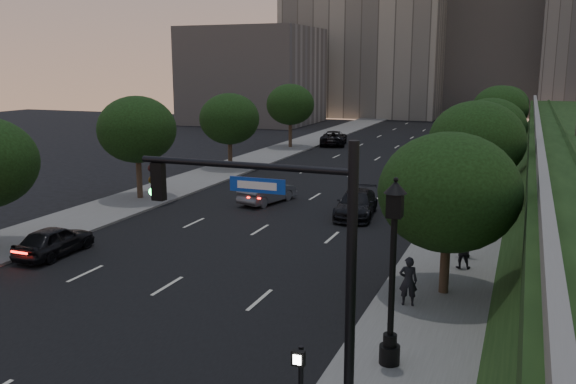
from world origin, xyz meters
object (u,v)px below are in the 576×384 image
at_px(traffic_signal_mast, 306,281).
at_px(sedan_far_left, 334,138).
at_px(sedan_far_right, 432,168).
at_px(pedestrian_b, 462,250).
at_px(sedan_mid_left, 268,192).
at_px(pedestrian_a, 408,281).
at_px(street_lamp, 392,282).
at_px(pedestrian_c, 466,238).
at_px(sedan_near_left, 54,241).
at_px(sedan_near_right, 356,204).

xyz_separation_m(traffic_signal_mast, sedan_far_left, (-15.04, 50.91, -2.88)).
relative_size(sedan_far_right, pedestrian_b, 2.38).
bearing_deg(sedan_mid_left, pedestrian_a, 143.22).
height_order(street_lamp, pedestrian_c, street_lamp).
bearing_deg(sedan_far_left, sedan_far_right, 116.98).
bearing_deg(sedan_near_left, pedestrian_b, -167.19).
xyz_separation_m(sedan_near_right, pedestrian_c, (6.70, -6.11, 0.31)).
bearing_deg(pedestrian_c, pedestrian_b, 91.44).
relative_size(traffic_signal_mast, pedestrian_c, 3.89).
relative_size(sedan_near_right, pedestrian_a, 2.84).
bearing_deg(sedan_far_left, pedestrian_a, 97.95).
relative_size(sedan_near_left, sedan_mid_left, 0.94).
xyz_separation_m(sedan_far_right, pedestrian_c, (4.53, -20.76, 0.40)).
xyz_separation_m(sedan_mid_left, pedestrian_a, (11.47, -13.96, 0.32)).
distance_m(traffic_signal_mast, sedan_near_left, 17.66).
bearing_deg(pedestrian_a, sedan_far_left, -83.50).
height_order(traffic_signal_mast, pedestrian_a, traffic_signal_mast).
xyz_separation_m(pedestrian_a, pedestrian_b, (1.37, 4.92, -0.10)).
xyz_separation_m(street_lamp, sedan_near_left, (-16.59, 4.93, -1.93)).
bearing_deg(sedan_near_left, sedan_near_right, -133.57).
distance_m(sedan_near_left, pedestrian_b, 18.21).
relative_size(sedan_far_right, pedestrian_a, 2.12).
relative_size(sedan_mid_left, sedan_near_right, 0.87).
bearing_deg(sedan_near_right, traffic_signal_mast, -84.87).
xyz_separation_m(sedan_near_right, pedestrian_a, (5.31, -12.58, 0.31)).
relative_size(traffic_signal_mast, pedestrian_b, 4.37).
bearing_deg(sedan_near_left, sedan_far_right, -117.75).
distance_m(sedan_far_right, pedestrian_c, 21.25).
xyz_separation_m(traffic_signal_mast, pedestrian_a, (1.01, 8.05, -2.62)).
relative_size(street_lamp, sedan_near_left, 1.35).
xyz_separation_m(sedan_near_left, sedan_far_right, (13.12, 26.88, -0.06)).
height_order(traffic_signal_mast, sedan_mid_left, traffic_signal_mast).
relative_size(sedan_mid_left, pedestrian_b, 2.76).
height_order(sedan_mid_left, pedestrian_a, pedestrian_a).
bearing_deg(traffic_signal_mast, sedan_far_left, 106.46).
xyz_separation_m(sedan_far_right, pedestrian_a, (3.14, -27.22, 0.40)).
xyz_separation_m(sedan_near_left, pedestrian_c, (17.65, 6.12, 0.34)).
distance_m(sedan_near_left, sedan_far_left, 42.51).
distance_m(street_lamp, pedestrian_a, 4.86).
distance_m(sedan_near_right, pedestrian_a, 13.66).
bearing_deg(sedan_near_right, sedan_far_right, 74.91).
distance_m(street_lamp, sedan_far_right, 32.05).
bearing_deg(pedestrian_b, street_lamp, 77.07).
relative_size(street_lamp, pedestrian_a, 3.13).
bearing_deg(traffic_signal_mast, pedestrian_a, 82.86).
bearing_deg(pedestrian_b, pedestrian_c, -97.44).
xyz_separation_m(traffic_signal_mast, sedan_mid_left, (-10.46, 22.02, -2.94)).
bearing_deg(sedan_near_left, sedan_mid_left, -111.10).
height_order(sedan_near_left, sedan_near_right, sedan_near_right).
bearing_deg(sedan_far_right, sedan_near_left, -106.40).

